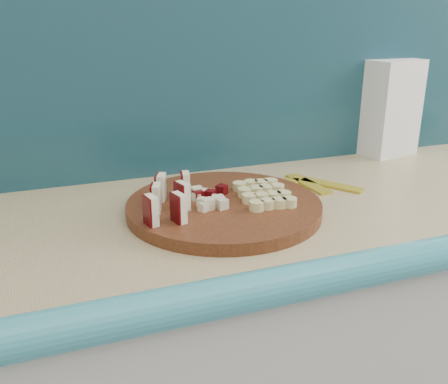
% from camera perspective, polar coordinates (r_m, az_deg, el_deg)
% --- Properties ---
extents(kitchen_counter, '(2.20, 0.63, 0.91)m').
position_cam_1_polar(kitchen_counter, '(1.37, 12.62, -18.37)').
color(kitchen_counter, silver).
rests_on(kitchen_counter, ground).
extents(backsplash, '(2.20, 0.02, 0.50)m').
position_cam_1_polar(backsplash, '(1.33, 8.15, 14.01)').
color(backsplash, teal).
rests_on(backsplash, kitchen_counter).
extents(cutting_board, '(0.43, 0.43, 0.02)m').
position_cam_1_polar(cutting_board, '(1.01, -0.00, -1.72)').
color(cutting_board, '#401C0D').
rests_on(cutting_board, kitchen_counter).
extents(apple_wedges, '(0.12, 0.15, 0.05)m').
position_cam_1_polar(apple_wedges, '(0.96, -6.30, -0.58)').
color(apple_wedges, '#FCF6C9').
rests_on(apple_wedges, cutting_board).
extents(apple_chunks, '(0.07, 0.07, 0.02)m').
position_cam_1_polar(apple_chunks, '(0.99, -1.39, -0.66)').
color(apple_chunks, beige).
rests_on(apple_chunks, cutting_board).
extents(banana_slices, '(0.11, 0.15, 0.02)m').
position_cam_1_polar(banana_slices, '(1.02, 4.58, -0.19)').
color(banana_slices, '#DED488').
rests_on(banana_slices, cutting_board).
extents(flour_bag, '(0.17, 0.14, 0.26)m').
position_cam_1_polar(flour_bag, '(1.48, 18.31, 9.15)').
color(flour_bag, white).
rests_on(flour_bag, kitchen_counter).
extents(banana_peel, '(0.21, 0.17, 0.01)m').
position_cam_1_polar(banana_peel, '(1.17, 9.85, 0.68)').
color(banana_peel, gold).
rests_on(banana_peel, kitchen_counter).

